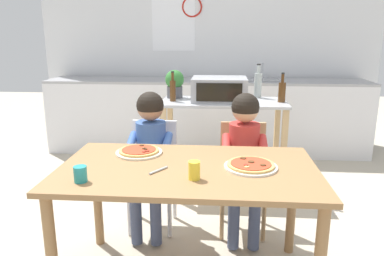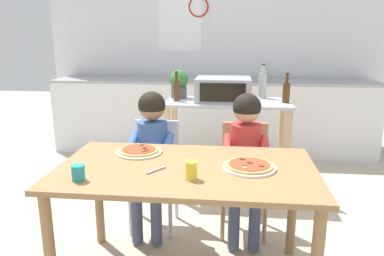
{
  "view_description": "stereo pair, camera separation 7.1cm",
  "coord_description": "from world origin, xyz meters",
  "views": [
    {
      "loc": [
        0.18,
        -1.96,
        1.47
      ],
      "look_at": [
        0.0,
        0.3,
        0.89
      ],
      "focal_mm": 34.49,
      "sensor_mm": 36.0,
      "label": 1
    },
    {
      "loc": [
        0.25,
        -1.96,
        1.47
      ],
      "look_at": [
        0.0,
        0.3,
        0.89
      ],
      "focal_mm": 34.49,
      "sensor_mm": 36.0,
      "label": 2
    }
  ],
  "objects": [
    {
      "name": "kitchen_counter",
      "position": [
        0.0,
        2.62,
        0.46
      ],
      "size": [
        3.96,
        0.6,
        1.11
      ],
      "color": "silver",
      "rests_on": "ground"
    },
    {
      "name": "potted_herb_plant",
      "position": [
        -0.27,
        1.58,
        1.01
      ],
      "size": [
        0.18,
        0.18,
        0.27
      ],
      "color": "#4C4C51",
      "rests_on": "kitchen_island_cart"
    },
    {
      "name": "dining_chair_left",
      "position": [
        -0.33,
        0.68,
        0.48
      ],
      "size": [
        0.36,
        0.36,
        0.81
      ],
      "color": "silver",
      "rests_on": "ground"
    },
    {
      "name": "serving_spoon",
      "position": [
        -0.15,
        -0.09,
        0.74
      ],
      "size": [
        0.09,
        0.12,
        0.01
      ],
      "primitive_type": "cylinder",
      "rotation": [
        0.0,
        1.57,
        0.97
      ],
      "color": "#B7BABF",
      "rests_on": "dining_table"
    },
    {
      "name": "bottle_squat_spirits",
      "position": [
        0.54,
        1.66,
        0.99
      ],
      "size": [
        0.07,
        0.07,
        0.33
      ],
      "color": "#ADB7B2",
      "rests_on": "kitchen_island_cart"
    },
    {
      "name": "ground_plane",
      "position": [
        0.0,
        1.19,
        0.0
      ],
      "size": [
        11.9,
        11.9,
        0.0
      ],
      "primitive_type": "plane",
      "color": "#B7AD99"
    },
    {
      "name": "pizza_plate_white",
      "position": [
        0.35,
        0.01,
        0.75
      ],
      "size": [
        0.3,
        0.3,
        0.03
      ],
      "color": "white",
      "rests_on": "dining_table"
    },
    {
      "name": "back_wall_tiled",
      "position": [
        -0.0,
        3.03,
        1.35
      ],
      "size": [
        4.4,
        0.14,
        2.7
      ],
      "color": "silver",
      "rests_on": "ground"
    },
    {
      "name": "toaster_oven",
      "position": [
        0.16,
        1.46,
        0.97
      ],
      "size": [
        0.5,
        0.41,
        0.21
      ],
      "color": "#999BA0",
      "rests_on": "kitchen_island_cart"
    },
    {
      "name": "pizza_plate_cream",
      "position": [
        -0.33,
        0.22,
        0.75
      ],
      "size": [
        0.29,
        0.29,
        0.03
      ],
      "color": "beige",
      "rests_on": "dining_table"
    },
    {
      "name": "dining_table",
      "position": [
        0.0,
        0.0,
        0.64
      ],
      "size": [
        1.46,
        0.84,
        0.74
      ],
      "color": "olive",
      "rests_on": "ground"
    },
    {
      "name": "kitchen_island_cart",
      "position": [
        0.21,
        1.44,
        0.58
      ],
      "size": [
        1.16,
        0.53,
        0.86
      ],
      "color": "#B7BABF",
      "rests_on": "ground"
    },
    {
      "name": "drinking_cup_teal",
      "position": [
        -0.52,
        -0.26,
        0.78
      ],
      "size": [
        0.07,
        0.07,
        0.08
      ],
      "primitive_type": "cylinder",
      "color": "teal",
      "rests_on": "dining_table"
    },
    {
      "name": "dining_chair_right",
      "position": [
        0.35,
        0.68,
        0.48
      ],
      "size": [
        0.36,
        0.36,
        0.81
      ],
      "color": "tan",
      "rests_on": "ground"
    },
    {
      "name": "child_in_blue_striped_shirt",
      "position": [
        -0.33,
        0.57,
        0.68
      ],
      "size": [
        0.32,
        0.42,
        1.05
      ],
      "color": "#424C6B",
      "rests_on": "ground"
    },
    {
      "name": "bottle_tall_green_wine",
      "position": [
        -0.26,
        1.4,
        0.97
      ],
      "size": [
        0.05,
        0.05,
        0.28
      ],
      "color": "#4C2D14",
      "rests_on": "kitchen_island_cart"
    },
    {
      "name": "bottle_dark_olive_oil",
      "position": [
        0.74,
        1.43,
        0.96
      ],
      "size": [
        0.07,
        0.07,
        0.27
      ],
      "color": "#4C2D14",
      "rests_on": "kitchen_island_cart"
    },
    {
      "name": "child_in_red_shirt",
      "position": [
        0.35,
        0.56,
        0.68
      ],
      "size": [
        0.32,
        0.42,
        1.05
      ],
      "color": "#424C6B",
      "rests_on": "ground"
    },
    {
      "name": "drinking_cup_yellow",
      "position": [
        0.05,
        -0.18,
        0.79
      ],
      "size": [
        0.06,
        0.06,
        0.1
      ],
      "primitive_type": "cylinder",
      "color": "yellow",
      "rests_on": "dining_table"
    }
  ]
}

